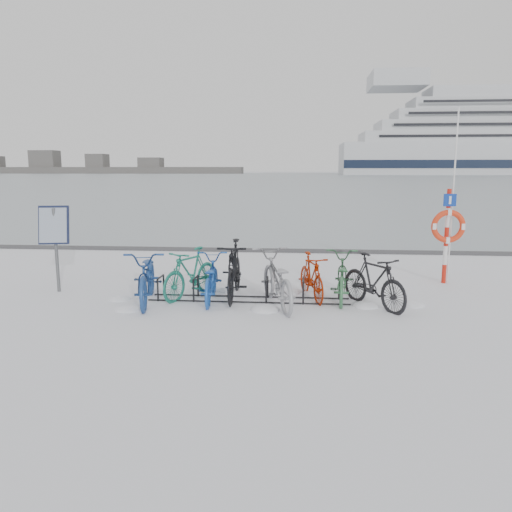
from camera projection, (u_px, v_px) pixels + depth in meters
ground at (249, 300)px, 10.00m from camera, size 900.00×900.00×0.00m
ice_sheet at (297, 177)px, 162.08m from camera, size 400.00×298.00×0.02m
quay_edge at (268, 250)px, 15.78m from camera, size 400.00×0.25×0.10m
bike_rack at (249, 291)px, 9.97m from camera, size 4.00×0.48×0.46m
info_board at (54, 230)px, 10.47m from camera, size 0.65×0.34×1.84m
lifebuoy_station at (448, 226)px, 11.23m from camera, size 0.76×0.22×3.92m
shoreline at (77, 168)px, 275.10m from camera, size 180.00×12.00×9.50m
bike_0 at (148, 274)px, 9.81m from camera, size 1.13×2.21×1.11m
bike_1 at (191, 272)px, 10.22m from camera, size 1.20×1.78×1.04m
bike_2 at (210, 277)px, 9.96m from camera, size 0.77×1.84×0.94m
bike_3 at (234, 268)px, 10.15m from camera, size 0.60×2.02×1.21m
bike_4 at (277, 278)px, 9.55m from camera, size 1.30×2.19×1.09m
bike_5 at (311, 275)px, 10.10m from camera, size 0.85×1.65×0.95m
bike_6 at (341, 275)px, 10.03m from camera, size 0.80×1.91×0.98m
bike_7 at (374, 280)px, 9.46m from camera, size 1.37×1.73×1.05m
snow_drifts at (264, 303)px, 9.80m from camera, size 6.25×2.03×0.20m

